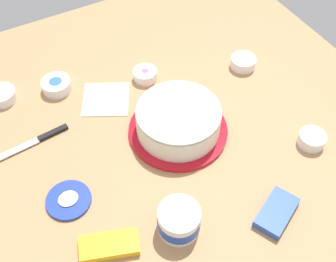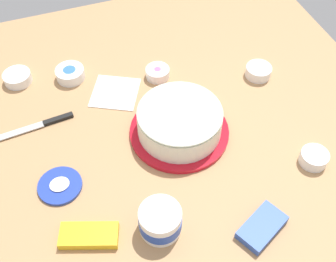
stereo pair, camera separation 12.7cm
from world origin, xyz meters
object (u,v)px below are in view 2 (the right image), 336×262
at_px(frosted_cake, 180,122).
at_px(sprinkle_bowl_rainbow, 314,158).
at_px(sprinkle_bowl_green, 17,77).
at_px(candy_box_upper, 262,227).
at_px(spreading_knife, 43,124).
at_px(frosting_tub, 160,220).
at_px(sprinkle_bowl_blue, 70,73).
at_px(candy_box_lower, 89,235).
at_px(sprinkle_bowl_pink, 158,72).
at_px(paper_napkin, 115,92).
at_px(frosting_tub_lid, 60,186).
at_px(sprinkle_bowl_orange, 258,71).

height_order(frosted_cake, sprinkle_bowl_rainbow, frosted_cake).
xyz_separation_m(sprinkle_bowl_green, candy_box_upper, (-0.53, 0.78, -0.01)).
bearing_deg(candy_box_upper, spreading_knife, -75.17).
height_order(frosting_tub, sprinkle_bowl_rainbow, frosting_tub).
distance_m(sprinkle_bowl_blue, sprinkle_bowl_green, 0.18).
relative_size(sprinkle_bowl_blue, candy_box_lower, 0.65).
xyz_separation_m(sprinkle_bowl_blue, sprinkle_bowl_pink, (-0.29, 0.10, -0.00)).
bearing_deg(spreading_knife, paper_napkin, -166.36).
bearing_deg(sprinkle_bowl_green, candy_box_upper, 124.30).
height_order(frosted_cake, frosting_tub, frosted_cake).
xyz_separation_m(frosting_tub, spreading_knife, (0.23, -0.46, -0.04)).
xyz_separation_m(frosting_tub, frosting_tub_lid, (0.22, -0.21, -0.04)).
height_order(frosted_cake, spreading_knife, frosted_cake).
bearing_deg(frosting_tub_lid, sprinkle_bowl_orange, -163.39).
bearing_deg(sprinkle_bowl_orange, frosted_cake, 23.23).
bearing_deg(candy_box_lower, paper_napkin, -93.38).
distance_m(frosting_tub, spreading_knife, 0.51).
height_order(sprinkle_bowl_green, paper_napkin, sprinkle_bowl_green).
bearing_deg(sprinkle_bowl_orange, candy_box_lower, 29.91).
height_order(sprinkle_bowl_green, sprinkle_bowl_orange, sprinkle_bowl_orange).
height_order(sprinkle_bowl_rainbow, sprinkle_bowl_orange, same).
bearing_deg(sprinkle_bowl_blue, frosted_cake, 126.80).
relative_size(sprinkle_bowl_green, paper_napkin, 0.62).
distance_m(frosting_tub_lid, sprinkle_bowl_blue, 0.44).
bearing_deg(sprinkle_bowl_rainbow, spreading_knife, -29.39).
height_order(frosted_cake, paper_napkin, frosted_cake).
xyz_separation_m(frosting_tub, paper_napkin, (-0.02, -0.52, -0.04)).
bearing_deg(frosting_tub_lid, sprinkle_bowl_rainbow, 167.06).
distance_m(spreading_knife, paper_napkin, 0.26).
xyz_separation_m(spreading_knife, sprinkle_bowl_blue, (-0.12, -0.18, 0.02)).
relative_size(spreading_knife, sprinkle_bowl_pink, 2.89).
height_order(spreading_knife, sprinkle_bowl_blue, sprinkle_bowl_blue).
bearing_deg(frosted_cake, frosting_tub_lid, 10.17).
relative_size(frosted_cake, sprinkle_bowl_green, 3.28).
relative_size(spreading_knife, sprinkle_bowl_rainbow, 2.91).
xyz_separation_m(sprinkle_bowl_pink, candy_box_lower, (0.36, 0.51, -0.01)).
bearing_deg(spreading_knife, frosted_cake, 156.07).
relative_size(frosting_tub, frosting_tub_lid, 0.90).
distance_m(frosting_tub, paper_napkin, 0.52).
bearing_deg(sprinkle_bowl_pink, spreading_knife, 12.03).
bearing_deg(sprinkle_bowl_pink, candy_box_lower, 54.78).
bearing_deg(frosting_tub, frosted_cake, -119.33).
bearing_deg(sprinkle_bowl_green, candy_box_lower, 98.80).
distance_m(spreading_knife, sprinkle_bowl_blue, 0.22).
relative_size(frosting_tub, sprinkle_bowl_pink, 1.37).
distance_m(frosting_tub, frosting_tub_lid, 0.31).
bearing_deg(frosting_tub_lid, paper_napkin, -128.58).
bearing_deg(sprinkle_bowl_green, frosting_tub, 112.39).
bearing_deg(spreading_knife, candy_box_lower, 96.94).
height_order(candy_box_lower, candy_box_upper, same).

